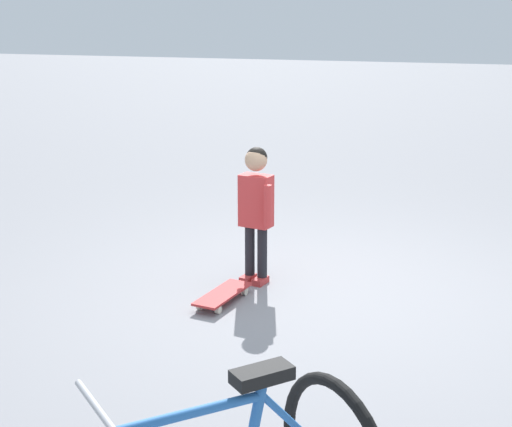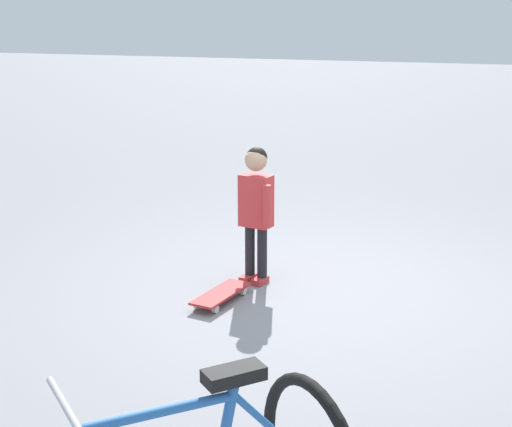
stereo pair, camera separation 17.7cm
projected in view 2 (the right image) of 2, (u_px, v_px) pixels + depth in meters
ground_plane at (321, 297)px, 5.60m from camera, size 50.00×50.00×0.00m
child_person at (256, 200)px, 5.74m from camera, size 0.33×0.28×1.06m
skateboard at (221, 294)px, 5.49m from camera, size 0.28×0.59×0.07m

